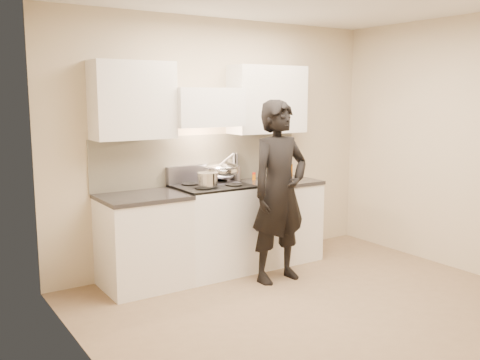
% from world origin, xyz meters
% --- Properties ---
extents(ground_plane, '(4.00, 4.00, 0.00)m').
position_xyz_m(ground_plane, '(0.00, 0.00, 0.00)').
color(ground_plane, '#856B4F').
extents(room_shell, '(4.04, 3.54, 2.70)m').
position_xyz_m(room_shell, '(-0.06, 0.37, 1.60)').
color(room_shell, beige).
rests_on(room_shell, ground).
extents(stove, '(0.76, 0.65, 0.96)m').
position_xyz_m(stove, '(-0.30, 1.42, 0.47)').
color(stove, white).
rests_on(stove, ground).
extents(counter_right, '(0.92, 0.67, 0.92)m').
position_xyz_m(counter_right, '(0.53, 1.43, 0.46)').
color(counter_right, white).
rests_on(counter_right, ground).
extents(counter_left, '(0.82, 0.67, 0.92)m').
position_xyz_m(counter_left, '(-1.08, 1.43, 0.46)').
color(counter_left, white).
rests_on(counter_left, ground).
extents(wok, '(0.40, 0.49, 0.32)m').
position_xyz_m(wok, '(-0.10, 1.57, 1.07)').
color(wok, silver).
rests_on(wok, stove).
extents(stock_pot, '(0.28, 0.28, 0.14)m').
position_xyz_m(stock_pot, '(-0.41, 1.33, 1.03)').
color(stock_pot, silver).
rests_on(stock_pot, stove).
extents(utensil_crock, '(0.12, 0.12, 0.31)m').
position_xyz_m(utensil_crock, '(0.15, 1.67, 1.02)').
color(utensil_crock, '#9290A2').
rests_on(utensil_crock, counter_right).
extents(spice_jar, '(0.04, 0.04, 0.09)m').
position_xyz_m(spice_jar, '(0.35, 1.59, 0.96)').
color(spice_jar, orange).
rests_on(spice_jar, counter_right).
extents(oil_glass, '(0.08, 0.08, 0.15)m').
position_xyz_m(oil_glass, '(0.87, 1.60, 0.99)').
color(oil_glass, '#A75406').
rests_on(oil_glass, counter_right).
extents(person, '(0.69, 0.47, 1.83)m').
position_xyz_m(person, '(0.15, 0.85, 0.92)').
color(person, black).
rests_on(person, ground).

